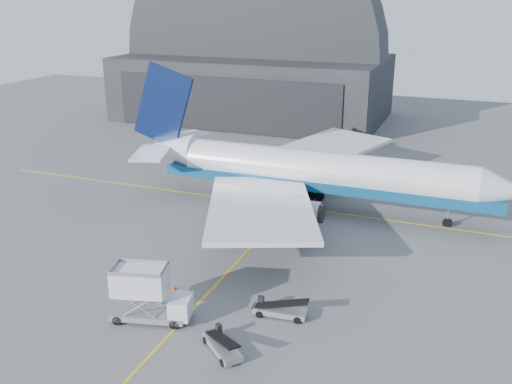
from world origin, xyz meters
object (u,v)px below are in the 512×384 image
at_px(catering_truck, 148,295).
at_px(belt_loader_b, 222,345).
at_px(airliner, 309,171).
at_px(pushback_tug, 242,232).
at_px(belt_loader_a, 280,310).

height_order(catering_truck, belt_loader_b, catering_truck).
bearing_deg(airliner, belt_loader_b, -85.53).
bearing_deg(belt_loader_b, pushback_tug, 149.29).
distance_m(belt_loader_a, belt_loader_b, 6.30).
distance_m(airliner, belt_loader_b, 29.67).
relative_size(airliner, catering_truck, 6.98).
distance_m(pushback_tug, belt_loader_b, 19.65).
relative_size(airliner, belt_loader_b, 11.54).
xyz_separation_m(catering_truck, pushback_tug, (0.72, 16.90, -1.54)).
xyz_separation_m(airliner, belt_loader_b, (2.29, -29.31, -3.99)).
xyz_separation_m(belt_loader_a, belt_loader_b, (-2.27, -5.88, -0.01)).
height_order(pushback_tug, belt_loader_a, belt_loader_a).
distance_m(airliner, pushback_tug, 12.04).
bearing_deg(belt_loader_a, pushback_tug, 118.65).
height_order(airliner, pushback_tug, airliner).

